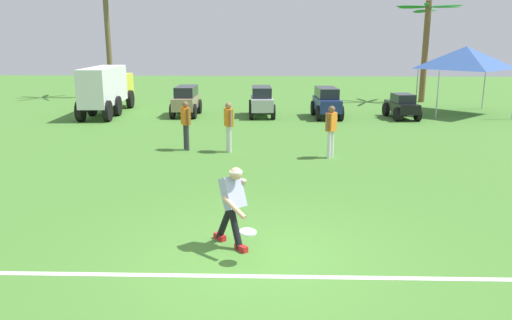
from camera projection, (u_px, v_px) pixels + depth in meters
ground_plane at (258, 257)px, 8.13m from camera, size 80.00×80.00×0.00m
field_line_paint at (256, 276)px, 7.48m from camera, size 23.87×0.43×0.01m
frisbee_thrower at (233, 202)px, 8.37m from camera, size 0.66×1.00×1.42m
frisbee_in_flight at (248, 232)px, 7.81m from camera, size 0.38×0.38×0.05m
teammate_near_sideline at (229, 122)px, 15.47m from camera, size 0.31×0.48×1.56m
teammate_midfield at (186, 121)px, 15.73m from camera, size 0.35×0.45×1.56m
teammate_deep at (331, 127)px, 14.68m from camera, size 0.36×0.44×1.56m
parked_car_slot_a at (186, 100)px, 22.83m from camera, size 1.17×2.41×1.34m
parked_car_slot_b at (262, 100)px, 22.64m from camera, size 1.28×2.46×1.34m
parked_car_slot_c at (327, 102)px, 22.26m from camera, size 1.29×2.46×1.34m
parked_car_slot_d at (402, 106)px, 22.06m from camera, size 1.30×2.28×1.10m
box_truck at (107, 88)px, 23.26m from camera, size 1.69×5.96×2.20m
palm_tree_far_left at (107, 22)px, 29.01m from camera, size 3.29×3.56×7.23m
palm_tree_left_of_centre at (426, 39)px, 27.14m from camera, size 3.61×3.66×5.44m
event_tent at (466, 58)px, 22.99m from camera, size 3.48×3.48×3.12m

